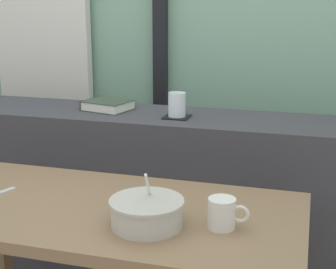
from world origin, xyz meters
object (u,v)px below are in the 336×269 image
(breakfast_table, at_px, (105,243))
(closed_book, at_px, (107,105))
(ceramic_mug, at_px, (223,213))
(coaster_square, at_px, (177,117))
(soup_bowl, at_px, (147,213))
(juice_glass, at_px, (177,106))

(breakfast_table, xyz_separation_m, closed_book, (-0.26, 0.65, 0.29))
(ceramic_mug, bearing_deg, coaster_square, 115.45)
(breakfast_table, height_order, closed_book, closed_book)
(breakfast_table, bearing_deg, coaster_square, 83.41)
(coaster_square, bearing_deg, soup_bowl, -81.64)
(coaster_square, height_order, closed_book, closed_book)
(breakfast_table, distance_m, juice_glass, 0.67)
(closed_book, bearing_deg, coaster_square, -10.39)
(coaster_square, relative_size, ceramic_mug, 0.88)
(breakfast_table, bearing_deg, ceramic_mug, -6.99)
(juice_glass, height_order, closed_book, juice_glass)
(soup_bowl, height_order, ceramic_mug, soup_bowl)
(coaster_square, distance_m, ceramic_mug, 0.71)
(breakfast_table, bearing_deg, soup_bowl, -28.31)
(breakfast_table, relative_size, juice_glass, 12.49)
(coaster_square, relative_size, closed_book, 0.46)
(juice_glass, relative_size, soup_bowl, 0.46)
(soup_bowl, bearing_deg, juice_glass, 98.36)
(juice_glass, xyz_separation_m, closed_book, (-0.32, 0.06, -0.03))
(breakfast_table, relative_size, coaster_square, 11.95)
(closed_book, bearing_deg, juice_glass, -10.39)
(breakfast_table, bearing_deg, juice_glass, 83.41)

